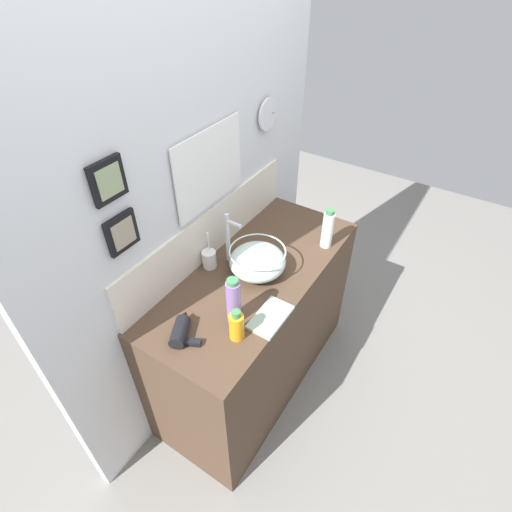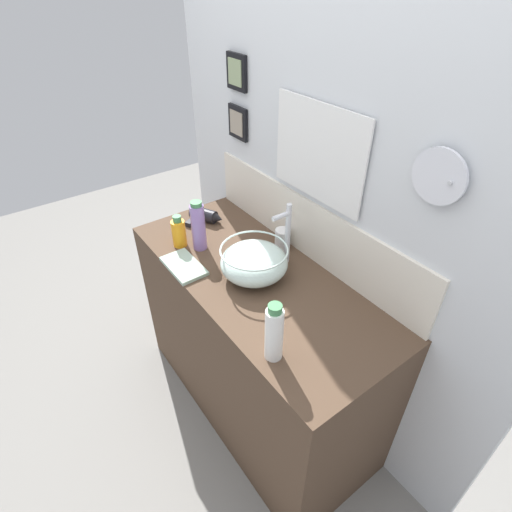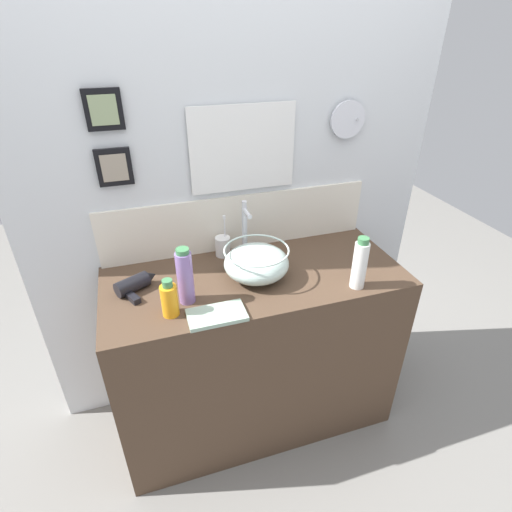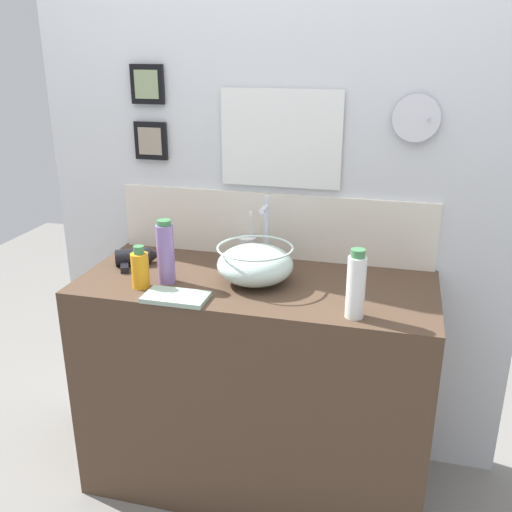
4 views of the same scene
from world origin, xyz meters
TOP-DOWN VIEW (x-y plane):
  - ground_plane at (0.00, 0.00)m, footprint 6.00×6.00m
  - vanity_counter at (0.00, 0.00)m, footprint 1.31×0.56m
  - back_panel at (-0.00, 0.31)m, footprint 1.93×0.10m
  - glass_bowl_sink at (0.00, -0.01)m, footprint 0.28×0.28m
  - faucet at (0.00, 0.16)m, footprint 0.02×0.09m
  - hair_drier at (-0.50, 0.05)m, footprint 0.19×0.18m
  - toothbrush_cup at (-0.09, 0.22)m, footprint 0.07×0.07m
  - soap_dispenser at (-0.31, -0.09)m, footprint 0.06×0.06m
  - spray_bottle at (0.38, -0.20)m, footprint 0.06×0.06m
  - shampoo_bottle at (-0.39, -0.15)m, footprint 0.06×0.06m
  - hand_towel at (-0.22, -0.22)m, footprint 0.22×0.13m

SIDE VIEW (x-z plane):
  - ground_plane at x=0.00m, z-range 0.00..0.00m
  - vanity_counter at x=0.00m, z-range 0.00..0.88m
  - hand_towel at x=-0.22m, z-range 0.88..0.90m
  - hair_drier at x=-0.50m, z-range 0.88..0.95m
  - toothbrush_cup at x=-0.09m, z-range 0.83..1.03m
  - shampoo_bottle at x=-0.39m, z-range 0.87..1.03m
  - glass_bowl_sink at x=0.00m, z-range 0.89..1.02m
  - spray_bottle at x=0.38m, z-range 0.88..1.11m
  - soap_dispenser at x=-0.31m, z-range 0.88..1.12m
  - faucet at x=0.00m, z-range 0.90..1.18m
  - back_panel at x=0.00m, z-range 0.00..2.45m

